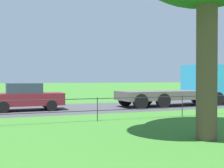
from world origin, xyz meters
The scene contains 4 objects.
street_strip centered at (0.00, 20.36, 0.00)m, with size 80.00×6.31×0.01m, color #424247.
park_fence centered at (0.00, 14.76, 0.67)m, with size 37.74×0.04×1.00m.
car_maroon_far_right centered at (-0.37, 20.11, 0.78)m, with size 4.03×1.87×1.54m.
flatbed_truck_far_left centered at (9.94, 19.66, 1.22)m, with size 7.36×2.60×2.75m.
Camera 1 is at (-1.60, 3.39, 1.74)m, focal length 45.97 mm.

